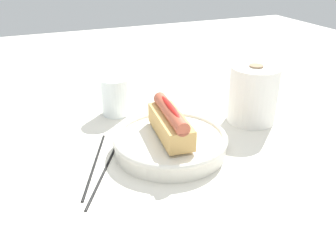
% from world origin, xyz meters
% --- Properties ---
extents(ground_plane, '(2.40, 2.40, 0.00)m').
position_xyz_m(ground_plane, '(0.00, 0.00, 0.00)').
color(ground_plane, silver).
extents(serving_bowl, '(0.23, 0.23, 0.04)m').
position_xyz_m(serving_bowl, '(0.01, -0.00, 0.02)').
color(serving_bowl, silver).
rests_on(serving_bowl, ground_plane).
extents(hotdog_front, '(0.15, 0.06, 0.06)m').
position_xyz_m(hotdog_front, '(0.01, -0.00, 0.06)').
color(hotdog_front, tan).
rests_on(hotdog_front, serving_bowl).
extents(water_glass, '(0.07, 0.07, 0.09)m').
position_xyz_m(water_glass, '(-0.20, -0.05, 0.04)').
color(water_glass, white).
rests_on(water_glass, ground_plane).
extents(paper_towel_roll, '(0.11, 0.11, 0.13)m').
position_xyz_m(paper_towel_roll, '(-0.05, 0.23, 0.07)').
color(paper_towel_roll, white).
rests_on(paper_towel_roll, ground_plane).
extents(chopstick_near, '(0.20, 0.11, 0.01)m').
position_xyz_m(chopstick_near, '(0.03, -0.14, 0.00)').
color(chopstick_near, black).
rests_on(chopstick_near, ground_plane).
extents(chopstick_far, '(0.21, 0.09, 0.01)m').
position_xyz_m(chopstick_far, '(-0.00, -0.15, 0.00)').
color(chopstick_far, black).
rests_on(chopstick_far, ground_plane).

